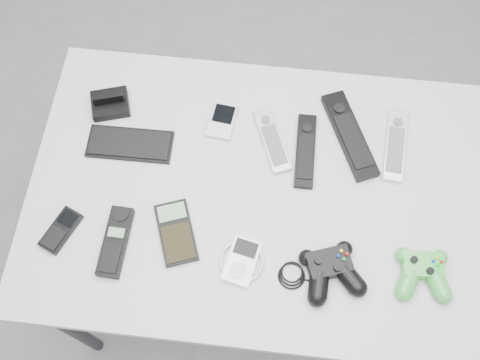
# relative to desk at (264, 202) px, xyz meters

# --- Properties ---
(floor) EXTENTS (3.50, 3.50, 0.00)m
(floor) POSITION_rel_desk_xyz_m (-0.09, 0.07, -0.73)
(floor) COLOR slate
(floor) RESTS_ON ground
(desk) EXTENTS (1.19, 0.77, 0.80)m
(desk) POSITION_rel_desk_xyz_m (0.00, 0.00, 0.00)
(desk) COLOR #A8A8AB
(desk) RESTS_ON floor
(pda_keyboard) EXTENTS (0.22, 0.10, 0.01)m
(pda_keyboard) POSITION_rel_desk_xyz_m (-0.36, 0.09, 0.08)
(pda_keyboard) COLOR black
(pda_keyboard) RESTS_ON desk
(dock_bracket) EXTENTS (0.12, 0.11, 0.05)m
(dock_bracket) POSITION_rel_desk_xyz_m (-0.44, 0.20, 0.10)
(dock_bracket) COLOR black
(dock_bracket) RESTS_ON desk
(pda) EXTENTS (0.08, 0.11, 0.02)m
(pda) POSITION_rel_desk_xyz_m (-0.13, 0.19, 0.08)
(pda) COLOR #ABABB2
(pda) RESTS_ON desk
(remote_silver_a) EXTENTS (0.12, 0.19, 0.02)m
(remote_silver_a) POSITION_rel_desk_xyz_m (0.00, 0.15, 0.08)
(remote_silver_a) COLOR #ABABB2
(remote_silver_a) RESTS_ON desk
(remote_black_a) EXTENTS (0.05, 0.21, 0.02)m
(remote_black_a) POSITION_rel_desk_xyz_m (0.09, 0.12, 0.08)
(remote_black_a) COLOR black
(remote_black_a) RESTS_ON desk
(remote_black_b) EXTENTS (0.16, 0.26, 0.02)m
(remote_black_b) POSITION_rel_desk_xyz_m (0.21, 0.18, 0.08)
(remote_black_b) COLOR black
(remote_black_b) RESTS_ON desk
(remote_silver_b) EXTENTS (0.07, 0.21, 0.02)m
(remote_silver_b) POSITION_rel_desk_xyz_m (0.32, 0.17, 0.08)
(remote_silver_b) COLOR silver
(remote_silver_b) RESTS_ON desk
(mobile_phone) EXTENTS (0.09, 0.13, 0.02)m
(mobile_phone) POSITION_rel_desk_xyz_m (-0.48, -0.16, 0.08)
(mobile_phone) COLOR black
(mobile_phone) RESTS_ON desk
(cordless_handset) EXTENTS (0.06, 0.18, 0.03)m
(cordless_handset) POSITION_rel_desk_xyz_m (-0.34, -0.17, 0.08)
(cordless_handset) COLOR black
(cordless_handset) RESTS_ON desk
(calculator) EXTENTS (0.13, 0.18, 0.02)m
(calculator) POSITION_rel_desk_xyz_m (-0.20, -0.13, 0.08)
(calculator) COLOR black
(calculator) RESTS_ON desk
(mp3_player) EXTENTS (0.13, 0.13, 0.02)m
(mp3_player) POSITION_rel_desk_xyz_m (-0.04, -0.19, 0.08)
(mp3_player) COLOR white
(mp3_player) RESTS_ON desk
(controller_black) EXTENTS (0.28, 0.22, 0.05)m
(controller_black) POSITION_rel_desk_xyz_m (0.17, -0.19, 0.09)
(controller_black) COLOR black
(controller_black) RESTS_ON desk
(controller_green) EXTENTS (0.14, 0.15, 0.04)m
(controller_green) POSITION_rel_desk_xyz_m (0.39, -0.17, 0.09)
(controller_green) COLOR #268D30
(controller_green) RESTS_ON desk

